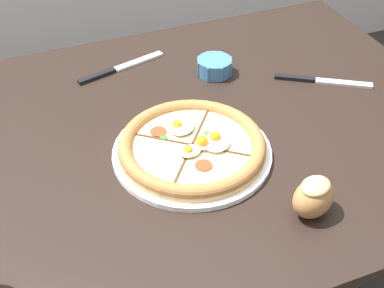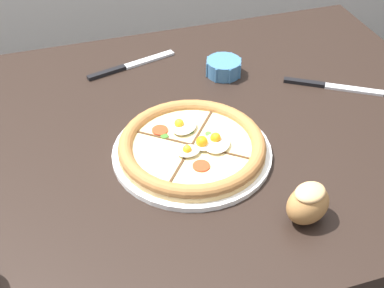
% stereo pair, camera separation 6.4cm
% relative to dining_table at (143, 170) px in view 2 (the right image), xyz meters
% --- Properties ---
extents(dining_table, '(1.56, 0.97, 0.77)m').
position_rel_dining_table_xyz_m(dining_table, '(0.00, 0.00, 0.00)').
color(dining_table, black).
rests_on(dining_table, ground_plane).
extents(pizza, '(0.34, 0.34, 0.06)m').
position_rel_dining_table_xyz_m(pizza, '(0.10, -0.08, 0.11)').
color(pizza, white).
rests_on(pizza, dining_table).
extents(ramekin_bowl, '(0.10, 0.10, 0.04)m').
position_rel_dining_table_xyz_m(ramekin_bowl, '(0.27, 0.20, 0.11)').
color(ramekin_bowl, teal).
rests_on(ramekin_bowl, dining_table).
extents(bread_piece_near, '(0.11, 0.09, 0.08)m').
position_rel_dining_table_xyz_m(bread_piece_near, '(0.24, -0.32, 0.13)').
color(bread_piece_near, '#A3703D').
rests_on(bread_piece_near, dining_table).
extents(knife_main, '(0.22, 0.15, 0.01)m').
position_rel_dining_table_xyz_m(knife_main, '(0.51, 0.06, 0.09)').
color(knife_main, silver).
rests_on(knife_main, dining_table).
extents(knife_spare, '(0.25, 0.08, 0.01)m').
position_rel_dining_table_xyz_m(knife_spare, '(0.05, 0.32, 0.09)').
color(knife_spare, silver).
rests_on(knife_spare, dining_table).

